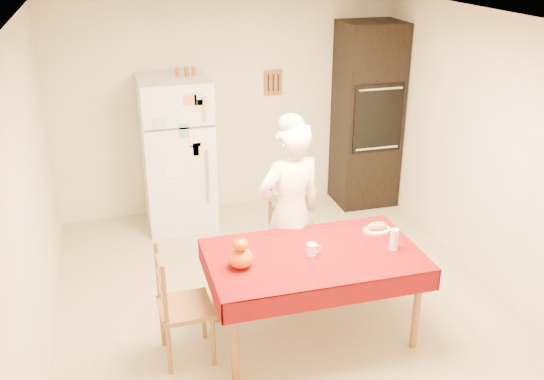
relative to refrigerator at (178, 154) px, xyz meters
name	(u,v)px	position (x,y,z in m)	size (l,w,h in m)	color
floor	(281,301)	(0.65, -1.88, -0.85)	(4.50, 4.50, 0.00)	tan
room_shell	(283,132)	(0.65, -1.88, 0.77)	(4.02, 4.52, 2.51)	beige
refrigerator	(178,154)	(0.00, 0.00, 0.00)	(0.75, 0.74, 1.70)	white
oven_cabinet	(367,116)	(2.28, 0.05, 0.25)	(0.70, 0.62, 2.20)	black
dining_table	(314,261)	(0.76, -2.40, -0.16)	(1.70, 1.00, 0.76)	brown
chair_far	(289,234)	(0.82, -1.56, -0.34)	(0.51, 0.50, 0.95)	brown
chair_left	(177,302)	(-0.35, -2.41, -0.34)	(0.42, 0.43, 0.95)	brown
seated_woman	(290,214)	(0.75, -1.81, 0.00)	(0.62, 0.40, 1.69)	white
coffee_mug	(312,250)	(0.73, -2.42, -0.04)	(0.08, 0.08, 0.10)	white
pumpkin_lower	(241,258)	(0.15, -2.45, -0.01)	(0.20, 0.20, 0.15)	#D33804
pumpkin_upper	(240,244)	(0.15, -2.45, 0.11)	(0.12, 0.12, 0.09)	#C93804
wine_glass	(394,239)	(1.40, -2.50, 0.00)	(0.07, 0.07, 0.18)	white
bread_plate	(377,230)	(1.41, -2.17, -0.08)	(0.24, 0.24, 0.02)	white
bread_loaf	(377,226)	(1.41, -2.17, -0.04)	(0.18, 0.10, 0.06)	tan
spice_jar_left	(178,72)	(0.06, 0.05, 0.90)	(0.05, 0.05, 0.10)	#90501A
spice_jar_mid	(187,72)	(0.16, 0.05, 0.90)	(0.05, 0.05, 0.10)	brown
spice_jar_right	(194,71)	(0.23, 0.05, 0.90)	(0.05, 0.05, 0.10)	#99511B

